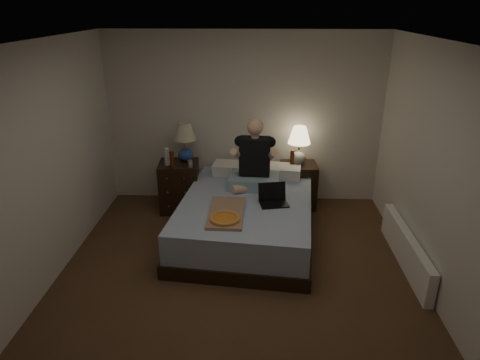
{
  "coord_description": "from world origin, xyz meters",
  "views": [
    {
      "loc": [
        0.2,
        -3.85,
        2.82
      ],
      "look_at": [
        0.0,
        0.9,
        0.85
      ],
      "focal_mm": 32.0,
      "sensor_mm": 36.0,
      "label": 1
    }
  ],
  "objects_px": {
    "bed": "(247,218)",
    "beer_bottle_right": "(292,158)",
    "person": "(255,154)",
    "lamp_right": "(299,146)",
    "radiator": "(406,249)",
    "soda_can": "(190,164)",
    "laptop": "(274,196)",
    "pizza_box": "(225,219)",
    "nightstand_left": "(180,186)",
    "water_bottle": "(167,157)",
    "nightstand_right": "(298,185)",
    "beer_bottle_left": "(172,159)",
    "lamp_left": "(185,142)"
  },
  "relations": [
    {
      "from": "bed",
      "to": "beer_bottle_right",
      "type": "bearing_deg",
      "value": 61.6
    },
    {
      "from": "beer_bottle_right",
      "to": "person",
      "type": "distance_m",
      "value": 0.77
    },
    {
      "from": "lamp_right",
      "to": "radiator",
      "type": "xyz_separation_m",
      "value": [
        1.14,
        -1.54,
        -0.74
      ]
    },
    {
      "from": "soda_can",
      "to": "laptop",
      "type": "height_order",
      "value": "soda_can"
    },
    {
      "from": "lamp_right",
      "to": "pizza_box",
      "type": "relative_size",
      "value": 0.74
    },
    {
      "from": "nightstand_left",
      "to": "water_bottle",
      "type": "xyz_separation_m",
      "value": [
        -0.14,
        -0.08,
        0.48
      ]
    },
    {
      "from": "water_bottle",
      "to": "radiator",
      "type": "height_order",
      "value": "water_bottle"
    },
    {
      "from": "nightstand_right",
      "to": "person",
      "type": "height_order",
      "value": "person"
    },
    {
      "from": "nightstand_left",
      "to": "lamp_right",
      "type": "relative_size",
      "value": 1.28
    },
    {
      "from": "nightstand_right",
      "to": "laptop",
      "type": "height_order",
      "value": "laptop"
    },
    {
      "from": "bed",
      "to": "water_bottle",
      "type": "xyz_separation_m",
      "value": [
        -1.13,
        0.69,
        0.58
      ]
    },
    {
      "from": "beer_bottle_left",
      "to": "laptop",
      "type": "distance_m",
      "value": 1.58
    },
    {
      "from": "bed",
      "to": "radiator",
      "type": "bearing_deg",
      "value": -10.89
    },
    {
      "from": "lamp_left",
      "to": "beer_bottle_right",
      "type": "relative_size",
      "value": 2.43
    },
    {
      "from": "water_bottle",
      "to": "person",
      "type": "xyz_separation_m",
      "value": [
        1.22,
        -0.3,
        0.16
      ]
    },
    {
      "from": "water_bottle",
      "to": "pizza_box",
      "type": "xyz_separation_m",
      "value": [
        0.9,
        -1.32,
        -0.27
      ]
    },
    {
      "from": "soda_can",
      "to": "radiator",
      "type": "distance_m",
      "value": 2.97
    },
    {
      "from": "bed",
      "to": "nightstand_right",
      "type": "xyz_separation_m",
      "value": [
        0.73,
        0.96,
        0.06
      ]
    },
    {
      "from": "soda_can",
      "to": "radiator",
      "type": "height_order",
      "value": "soda_can"
    },
    {
      "from": "person",
      "to": "lamp_right",
      "type": "bearing_deg",
      "value": 45.67
    },
    {
      "from": "lamp_left",
      "to": "person",
      "type": "relative_size",
      "value": 0.6
    },
    {
      "from": "lamp_left",
      "to": "person",
      "type": "xyz_separation_m",
      "value": [
        0.99,
        -0.48,
        0.0
      ]
    },
    {
      "from": "beer_bottle_left",
      "to": "pizza_box",
      "type": "height_order",
      "value": "beer_bottle_left"
    },
    {
      "from": "water_bottle",
      "to": "beer_bottle_right",
      "type": "relative_size",
      "value": 1.09
    },
    {
      "from": "beer_bottle_right",
      "to": "lamp_right",
      "type": "bearing_deg",
      "value": 33.84
    },
    {
      "from": "nightstand_left",
      "to": "pizza_box",
      "type": "height_order",
      "value": "nightstand_left"
    },
    {
      "from": "soda_can",
      "to": "beer_bottle_right",
      "type": "height_order",
      "value": "beer_bottle_right"
    },
    {
      "from": "beer_bottle_left",
      "to": "person",
      "type": "xyz_separation_m",
      "value": [
        1.14,
        -0.22,
        0.17
      ]
    },
    {
      "from": "soda_can",
      "to": "person",
      "type": "distance_m",
      "value": 0.95
    },
    {
      "from": "beer_bottle_left",
      "to": "beer_bottle_right",
      "type": "relative_size",
      "value": 1.0
    },
    {
      "from": "bed",
      "to": "beer_bottle_left",
      "type": "xyz_separation_m",
      "value": [
        -1.05,
        0.61,
        0.57
      ]
    },
    {
      "from": "lamp_right",
      "to": "laptop",
      "type": "xyz_separation_m",
      "value": [
        -0.38,
        -1.11,
        -0.28
      ]
    },
    {
      "from": "lamp_right",
      "to": "water_bottle",
      "type": "bearing_deg",
      "value": -171.67
    },
    {
      "from": "lamp_right",
      "to": "beer_bottle_left",
      "type": "xyz_separation_m",
      "value": [
        -1.76,
        -0.36,
        -0.11
      ]
    },
    {
      "from": "nightstand_left",
      "to": "laptop",
      "type": "xyz_separation_m",
      "value": [
        1.33,
        -0.92,
        0.3
      ]
    },
    {
      "from": "bed",
      "to": "water_bottle",
      "type": "bearing_deg",
      "value": 154.81
    },
    {
      "from": "laptop",
      "to": "radiator",
      "type": "distance_m",
      "value": 1.64
    },
    {
      "from": "lamp_right",
      "to": "pizza_box",
      "type": "distance_m",
      "value": 1.89
    },
    {
      "from": "laptop",
      "to": "pizza_box",
      "type": "xyz_separation_m",
      "value": [
        -0.57,
        -0.49,
        -0.08
      ]
    },
    {
      "from": "water_bottle",
      "to": "laptop",
      "type": "height_order",
      "value": "water_bottle"
    },
    {
      "from": "lamp_left",
      "to": "laptop",
      "type": "relative_size",
      "value": 1.65
    },
    {
      "from": "water_bottle",
      "to": "pizza_box",
      "type": "bearing_deg",
      "value": -55.66
    },
    {
      "from": "nightstand_left",
      "to": "nightstand_right",
      "type": "bearing_deg",
      "value": 1.48
    },
    {
      "from": "beer_bottle_right",
      "to": "beer_bottle_left",
      "type": "bearing_deg",
      "value": -170.02
    },
    {
      "from": "pizza_box",
      "to": "beer_bottle_right",
      "type": "bearing_deg",
      "value": 61.66
    },
    {
      "from": "nightstand_left",
      "to": "soda_can",
      "type": "distance_m",
      "value": 0.48
    },
    {
      "from": "soda_can",
      "to": "person",
      "type": "bearing_deg",
      "value": -14.57
    },
    {
      "from": "water_bottle",
      "to": "laptop",
      "type": "xyz_separation_m",
      "value": [
        1.47,
        -0.84,
        -0.19
      ]
    },
    {
      "from": "nightstand_right",
      "to": "water_bottle",
      "type": "xyz_separation_m",
      "value": [
        -1.87,
        -0.26,
        0.51
      ]
    },
    {
      "from": "water_bottle",
      "to": "person",
      "type": "height_order",
      "value": "person"
    }
  ]
}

